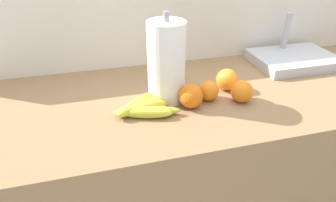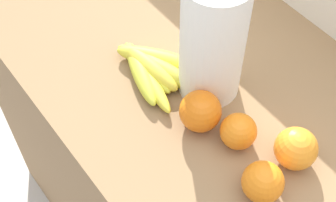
# 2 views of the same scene
# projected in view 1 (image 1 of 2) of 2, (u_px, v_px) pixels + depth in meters

# --- Properties ---
(counter) EXTENTS (1.83, 0.63, 0.94)m
(counter) POSITION_uv_depth(u_px,v_px,m) (225.00, 180.00, 1.35)
(counter) COLOR olive
(counter) RESTS_ON ground
(wall_back) EXTENTS (2.23, 0.06, 1.30)m
(wall_back) POSITION_uv_depth(u_px,v_px,m) (201.00, 108.00, 1.55)
(wall_back) COLOR silver
(wall_back) RESTS_ON ground
(banana_bunch) EXTENTS (0.22, 0.17, 0.04)m
(banana_bunch) POSITION_uv_depth(u_px,v_px,m) (143.00, 108.00, 0.96)
(banana_bunch) COLOR #CAD038
(banana_bunch) RESTS_ON counter
(orange_center) EXTENTS (0.08, 0.08, 0.08)m
(orange_center) POSITION_uv_depth(u_px,v_px,m) (227.00, 80.00, 1.09)
(orange_center) COLOR orange
(orange_center) RESTS_ON counter
(orange_right) EXTENTS (0.08, 0.08, 0.08)m
(orange_right) POSITION_uv_depth(u_px,v_px,m) (242.00, 91.00, 1.02)
(orange_right) COLOR orange
(orange_right) RESTS_ON counter
(orange_far_right) EXTENTS (0.07, 0.07, 0.07)m
(orange_far_right) POSITION_uv_depth(u_px,v_px,m) (209.00, 91.00, 1.03)
(orange_far_right) COLOR orange
(orange_far_right) RESTS_ON counter
(orange_back_left) EXTENTS (0.08, 0.08, 0.08)m
(orange_back_left) POSITION_uv_depth(u_px,v_px,m) (191.00, 96.00, 0.98)
(orange_back_left) COLOR orange
(orange_back_left) RESTS_ON counter
(paper_towel_roll) EXTENTS (0.13, 0.13, 0.31)m
(paper_towel_roll) POSITION_uv_depth(u_px,v_px,m) (166.00, 62.00, 0.98)
(paper_towel_roll) COLOR white
(paper_towel_roll) RESTS_ON counter
(sink_basin) EXTENTS (0.36, 0.26, 0.20)m
(sink_basin) POSITION_uv_depth(u_px,v_px,m) (294.00, 59.00, 1.31)
(sink_basin) COLOR #B7BABF
(sink_basin) RESTS_ON counter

